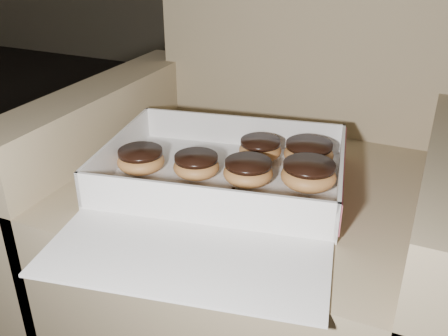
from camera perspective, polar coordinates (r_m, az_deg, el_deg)
name	(u,v)px	position (r m, az deg, el deg)	size (l,w,h in m)	color
armchair	(260,211)	(1.08, 4.17, -4.87)	(0.84, 0.71, 0.87)	tan
bakery_box	(220,186)	(0.91, -0.46, -2.06)	(0.52, 0.58, 0.07)	white
donut_a	(248,171)	(0.92, 2.77, -0.39)	(0.09, 0.09, 0.05)	#D98D4B
donut_b	(309,153)	(1.00, 9.64, 1.70)	(0.10, 0.10, 0.05)	#D98D4B
donut_c	(308,175)	(0.91, 9.63, -0.75)	(0.10, 0.10, 0.05)	#D98D4B
donut_d	(196,165)	(0.94, -3.19, 0.32)	(0.09, 0.09, 0.04)	#D98D4B
donut_e	(141,160)	(0.98, -9.48, 0.93)	(0.09, 0.09, 0.05)	#D98D4B
donut_f	(260,149)	(1.01, 4.16, 2.21)	(0.09, 0.09, 0.04)	#D98D4B
crumb_a	(275,201)	(0.87, 5.82, -3.72)	(0.01, 0.01, 0.00)	black
crumb_b	(271,201)	(0.87, 5.37, -3.76)	(0.01, 0.01, 0.00)	black
crumb_c	(233,188)	(0.91, 1.08, -2.32)	(0.01, 0.01, 0.00)	black
crumb_d	(146,185)	(0.93, -8.93, -1.89)	(0.01, 0.01, 0.00)	black
crumb_e	(184,213)	(0.84, -4.59, -5.18)	(0.01, 0.01, 0.00)	black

